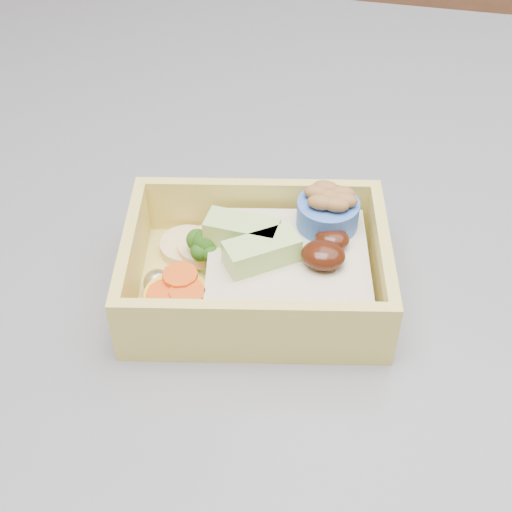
# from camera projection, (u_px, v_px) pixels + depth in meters

# --- Properties ---
(bento_box) EXTENTS (0.19, 0.16, 0.06)m
(bento_box) POSITION_uv_depth(u_px,v_px,m) (264.00, 266.00, 0.48)
(bento_box) COLOR #D8C359
(bento_box) RESTS_ON island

